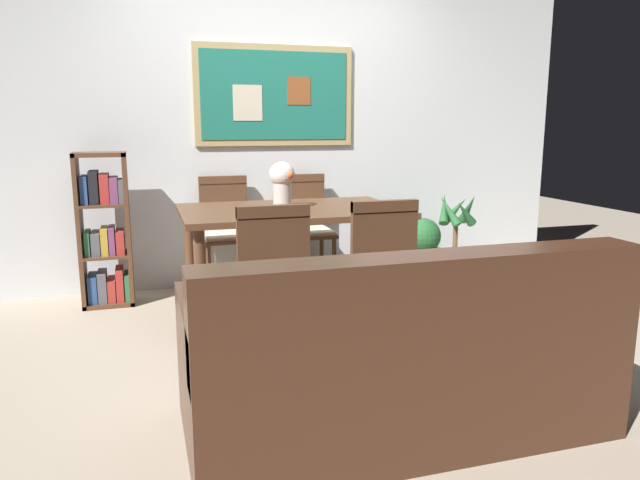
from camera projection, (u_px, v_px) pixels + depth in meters
ground_plane at (331, 339)px, 3.68m from camera, size 12.00×12.00×0.00m
wall_back_with_painting at (274, 125)px, 4.87m from camera, size 5.20×0.14×2.60m
dining_table at (291, 222)px, 3.99m from camera, size 1.47×0.94×0.76m
dining_chair_far_right at (305, 221)px, 4.84m from camera, size 0.40×0.41×0.91m
dining_chair_near_left at (270, 272)px, 3.17m from camera, size 0.40×0.41×0.91m
dining_chair_near_right at (377, 263)px, 3.36m from camera, size 0.40×0.41×0.91m
dining_chair_far_left at (226, 224)px, 4.67m from camera, size 0.40×0.41×0.91m
leather_couch at (398, 363)px, 2.53m from camera, size 1.80×0.84×0.84m
bookshelf at (106, 235)px, 4.30m from camera, size 0.36×0.28×1.12m
potted_ivy at (422, 244)px, 5.15m from camera, size 0.32×0.32×0.55m
potted_palm at (455, 252)px, 4.91m from camera, size 0.34×0.34×0.77m
flower_vase at (282, 181)px, 3.95m from camera, size 0.19×0.18×0.31m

